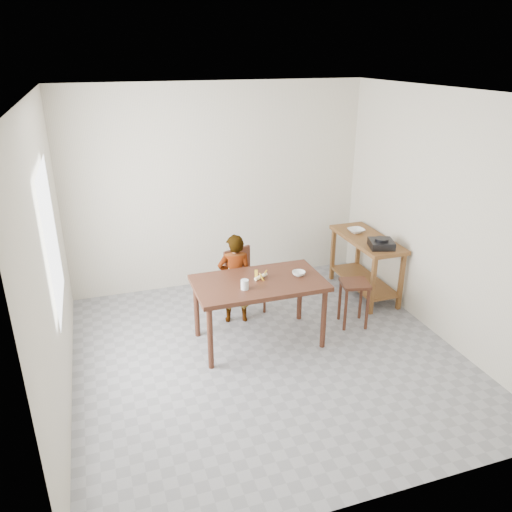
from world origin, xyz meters
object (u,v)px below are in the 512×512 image
object	(u,v)px
prep_counter	(365,266)
stool	(353,303)
dining_table	(259,312)
dining_chair	(246,283)
child	(235,279)

from	to	relation	value
prep_counter	stool	size ratio (longest dim) A/B	2.17
dining_table	dining_chair	distance (m)	0.71
child	dining_chair	size ratio (longest dim) A/B	1.39
dining_table	stool	world-z (taller)	dining_table
dining_chair	stool	distance (m)	1.32
prep_counter	dining_chair	size ratio (longest dim) A/B	1.51
prep_counter	stool	xyz separation A→B (m)	(-0.54, -0.69, -0.12)
child	stool	bearing A→B (deg)	167.26
dining_table	dining_chair	size ratio (longest dim) A/B	1.76
child	stool	size ratio (longest dim) A/B	2.01
dining_table	prep_counter	xyz separation A→B (m)	(1.72, 0.70, 0.03)
dining_table	stool	bearing A→B (deg)	0.37
dining_table	child	size ratio (longest dim) A/B	1.26
child	stool	xyz separation A→B (m)	(1.30, -0.53, -0.28)
stool	dining_table	bearing A→B (deg)	-179.63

